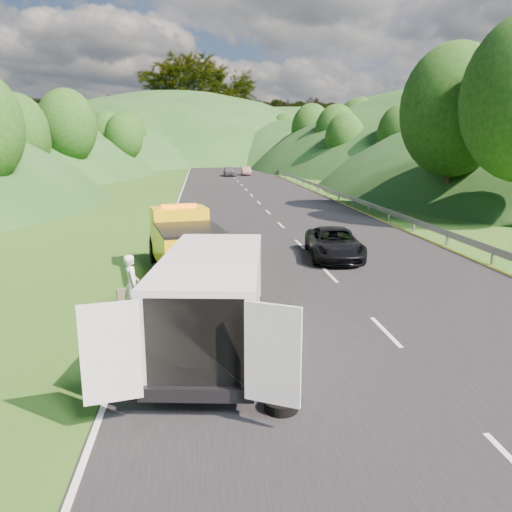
{
  "coord_description": "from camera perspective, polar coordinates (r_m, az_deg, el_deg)",
  "views": [
    {
      "loc": [
        -1.91,
        -14.3,
        5.05
      ],
      "look_at": [
        -0.11,
        2.02,
        1.3
      ],
      "focal_mm": 35.0,
      "sensor_mm": 36.0,
      "label": 1
    }
  ],
  "objects": [
    {
      "name": "suitcase",
      "position": [
        16.44,
        -15.05,
        -4.53
      ],
      "size": [
        0.36,
        0.28,
        0.52
      ],
      "primitive_type": "cube",
      "rotation": [
        0.0,
        0.0,
        0.34
      ],
      "color": "#68634E",
      "rests_on": "ground"
    },
    {
      "name": "worker",
      "position": [
        11.02,
        -4.17,
        -14.44
      ],
      "size": [
        1.33,
        1.14,
        1.78
      ],
      "primitive_type": "imported",
      "rotation": [
        0.0,
        0.0,
        0.51
      ],
      "color": "black",
      "rests_on": "ground"
    },
    {
      "name": "white_van",
      "position": [
        12.11,
        -4.94,
        -4.76
      ],
      "size": [
        3.89,
        7.27,
        2.47
      ],
      "rotation": [
        0.0,
        0.0,
        -0.13
      ],
      "color": "black",
      "rests_on": "ground"
    },
    {
      "name": "tree_line_right",
      "position": [
        78.53,
        12.36,
        8.89
      ],
      "size": [
        14.0,
        140.0,
        14.0
      ],
      "primitive_type": null,
      "color": "#325D1B",
      "rests_on": "ground"
    },
    {
      "name": "tree_line_left",
      "position": [
        76.41,
        -19.42,
        8.36
      ],
      "size": [
        14.0,
        140.0,
        14.0
      ],
      "primitive_type": null,
      "color": "#325D1B",
      "rests_on": "ground"
    },
    {
      "name": "dist_car_b",
      "position": [
        79.53,
        -1.15,
        9.22
      ],
      "size": [
        1.39,
        3.97,
        1.31
      ],
      "primitive_type": "imported",
      "color": "#785054",
      "rests_on": "ground"
    },
    {
      "name": "dist_car_a",
      "position": [
        77.19,
        -3.03,
        9.1
      ],
      "size": [
        1.77,
        4.41,
        1.5
      ],
      "primitive_type": "imported",
      "color": "#4D4C51",
      "rests_on": "ground"
    },
    {
      "name": "hills_backdrop",
      "position": [
        149.32,
        -3.12,
        10.91
      ],
      "size": [
        201.0,
        288.6,
        44.0
      ],
      "primitive_type": null,
      "color": "#2D5B23",
      "rests_on": "ground"
    },
    {
      "name": "road_surface",
      "position": [
        54.75,
        -1.14,
        7.58
      ],
      "size": [
        14.0,
        200.0,
        0.02
      ],
      "primitive_type": "cube",
      "color": "black",
      "rests_on": "ground"
    },
    {
      "name": "guardrail",
      "position": [
        68.09,
        4.09,
        8.58
      ],
      "size": [
        0.06,
        140.0,
        1.52
      ],
      "primitive_type": "cube",
      "color": "gray",
      "rests_on": "ground"
    },
    {
      "name": "ground",
      "position": [
        15.29,
        1.24,
        -6.43
      ],
      "size": [
        320.0,
        320.0,
        0.0
      ],
      "primitive_type": "plane",
      "color": "#38661E",
      "rests_on": "ground"
    },
    {
      "name": "passing_suv",
      "position": [
        22.51,
        8.87,
        -0.26
      ],
      "size": [
        2.7,
        4.99,
        1.33
      ],
      "primitive_type": "imported",
      "rotation": [
        0.0,
        0.0,
        -0.11
      ],
      "color": "black",
      "rests_on": "ground"
    },
    {
      "name": "dist_car_c",
      "position": [
        108.15,
        -4.27,
        10.16
      ],
      "size": [
        1.8,
        4.42,
        1.28
      ],
      "primitive_type": "imported",
      "color": "#A35164",
      "rests_on": "ground"
    },
    {
      "name": "woman",
      "position": [
        15.59,
        -13.84,
        -6.42
      ],
      "size": [
        0.64,
        0.76,
        1.81
      ],
      "primitive_type": "imported",
      "rotation": [
        0.0,
        0.0,
        1.84
      ],
      "color": "white",
      "rests_on": "ground"
    },
    {
      "name": "spare_tire",
      "position": [
        10.08,
        2.87,
        -17.21
      ],
      "size": [
        0.67,
        0.67,
        0.2
      ],
      "primitive_type": "cylinder",
      "color": "black",
      "rests_on": "ground"
    },
    {
      "name": "tow_truck",
      "position": [
        19.8,
        -8.2,
        1.72
      ],
      "size": [
        3.31,
        6.34,
        2.59
      ],
      "rotation": [
        0.0,
        0.0,
        0.19
      ],
      "color": "black",
      "rests_on": "ground"
    },
    {
      "name": "child",
      "position": [
        15.45,
        -6.79,
        -6.31
      ],
      "size": [
        0.55,
        0.47,
        0.99
      ],
      "primitive_type": "imported",
      "rotation": [
        0.0,
        0.0,
        -0.22
      ],
      "color": "tan",
      "rests_on": "ground"
    }
  ]
}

